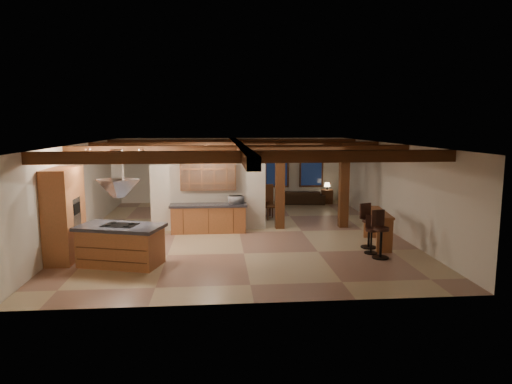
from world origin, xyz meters
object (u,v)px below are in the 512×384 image
(dining_table, at_px, (244,208))
(kitchen_island, at_px, (121,245))
(bar_counter, at_px, (378,222))
(sofa, at_px, (302,197))

(dining_table, bearing_deg, kitchen_island, -97.34)
(bar_counter, bearing_deg, dining_table, 130.03)
(bar_counter, bearing_deg, kitchen_island, -169.23)
(kitchen_island, relative_size, dining_table, 1.17)
(sofa, height_order, bar_counter, bar_counter)
(dining_table, bearing_deg, sofa, 68.36)
(bar_counter, bearing_deg, sofa, 97.31)
(kitchen_island, xyz_separation_m, bar_counter, (7.09, 1.35, 0.15))
(kitchen_island, relative_size, bar_counter, 1.20)
(kitchen_island, height_order, bar_counter, kitchen_island)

